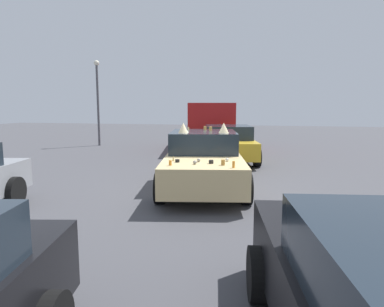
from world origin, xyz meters
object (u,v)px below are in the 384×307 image
at_px(parked_van_row_back_far, 209,124).
at_px(lot_lamp_post, 98,95).
at_px(art_car_decorated, 203,160).
at_px(parked_sedan_behind_right, 228,143).

distance_m(parked_van_row_back_far, lot_lamp_post, 6.28).
bearing_deg(lot_lamp_post, art_car_decorated, -138.37).
distance_m(art_car_decorated, parked_van_row_back_far, 8.08).
xyz_separation_m(parked_van_row_back_far, lot_lamp_post, (0.31, 6.10, 1.46)).
bearing_deg(parked_sedan_behind_right, parked_van_row_back_far, 8.73).
bearing_deg(parked_van_row_back_far, art_car_decorated, 176.41).
relative_size(parked_van_row_back_far, lot_lamp_post, 1.16).
height_order(art_car_decorated, lot_lamp_post, lot_lamp_post).
xyz_separation_m(art_car_decorated, parked_sedan_behind_right, (4.50, -0.08, -0.03)).
distance_m(art_car_decorated, lot_lamp_post, 11.25).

